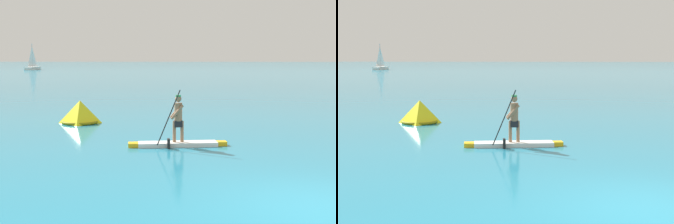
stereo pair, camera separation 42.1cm
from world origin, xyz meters
The scene contains 4 objects.
ground centered at (0.00, 0.00, 0.00)m, with size 440.00×440.00×0.00m, color teal.
paddleboarder_mid_center centered at (-3.09, 5.92, 0.33)m, with size 3.28×0.99×1.89m.
race_marker_buoy centered at (-7.56, 10.84, 0.44)m, with size 1.63×1.63×1.01m.
sailboat_left_horizon centered at (-36.98, 87.17, 0.69)m, with size 1.61×5.89×5.58m.
Camera 2 is at (-2.19, -8.69, 2.96)m, focal length 48.32 mm.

